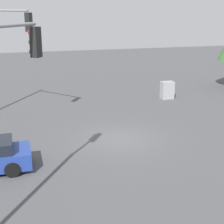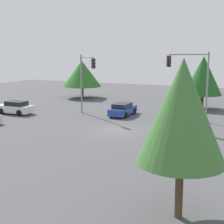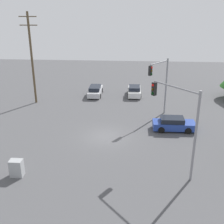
# 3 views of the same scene
# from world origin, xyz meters

# --- Properties ---
(ground_plane) EXTENTS (80.00, 80.00, 0.00)m
(ground_plane) POSITION_xyz_m (0.00, 0.00, 0.00)
(ground_plane) COLOR #4C4C4F
(sedan_white) EXTENTS (1.89, 4.07, 1.47)m
(sedan_white) POSITION_xyz_m (-2.91, -13.54, 0.71)
(sedan_white) COLOR silver
(sedan_white) RESTS_ON ground_plane
(sedan_blue) EXTENTS (4.36, 1.91, 1.41)m
(sedan_blue) POSITION_xyz_m (-6.94, -2.03, 0.68)
(sedan_blue) COLOR #233D93
(sedan_blue) RESTS_ON ground_plane
(traffic_signal_main) EXTENTS (3.15, 3.52, 7.00)m
(traffic_signal_main) POSITION_xyz_m (-5.98, 5.68, 4.80)
(traffic_signal_main) COLOR gray
(traffic_signal_main) RESTS_ON ground_plane
(traffic_signal_cross) EXTENTS (2.40, 2.93, 6.65)m
(traffic_signal_cross) POSITION_xyz_m (-5.69, -5.92, 4.52)
(traffic_signal_cross) COLOR gray
(traffic_signal_cross) RESTS_ON ground_plane
(electrical_cabinet) EXTENTS (0.97, 0.69, 1.37)m
(electrical_cabinet) POSITION_xyz_m (6.13, 7.35, 0.68)
(electrical_cabinet) COLOR #9EA0A3
(electrical_cabinet) RESTS_ON ground_plane
(tree_right) EXTENTS (4.61, 4.61, 6.44)m
(tree_right) POSITION_xyz_m (-14.90, 5.21, 4.09)
(tree_right) COLOR #4C3823
(tree_right) RESTS_ON ground_plane
(tree_far) EXTENTS (3.76, 3.76, 6.91)m
(tree_far) POSITION_xyz_m (13.68, 9.02, 4.68)
(tree_far) COLOR #4C3823
(tree_far) RESTS_ON ground_plane
(tree_behind) EXTENTS (5.77, 5.77, 5.56)m
(tree_behind) POSITION_xyz_m (-17.56, -12.99, 3.63)
(tree_behind) COLOR brown
(tree_behind) RESTS_ON ground_plane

